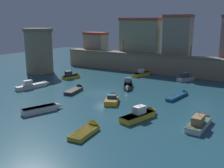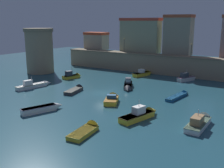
{
  "view_description": "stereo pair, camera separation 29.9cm",
  "coord_description": "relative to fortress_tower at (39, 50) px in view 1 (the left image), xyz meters",
  "views": [
    {
      "loc": [
        25.53,
        -37.68,
        12.35
      ],
      "look_at": [
        0.0,
        3.39,
        0.97
      ],
      "focal_mm": 43.1,
      "sensor_mm": 36.0,
      "label": 1
    },
    {
      "loc": [
        25.79,
        -37.52,
        12.35
      ],
      "look_at": [
        0.0,
        3.39,
        0.97
      ],
      "focal_mm": 43.1,
      "sensor_mm": 36.0,
      "label": 2
    }
  ],
  "objects": [
    {
      "name": "quay_wall",
      "position": [
        23.84,
        14.31,
        -3.1
      ],
      "size": [
        49.83,
        3.66,
        4.56
      ],
      "color": "gray",
      "rests_on": "ground"
    },
    {
      "name": "moored_boat_11",
      "position": [
        35.23,
        -15.63,
        -4.88
      ],
      "size": [
        3.24,
        6.76,
        2.95
      ],
      "rotation": [
        0.0,
        0.0,
        1.31
      ],
      "color": "gold",
      "rests_on": "ground"
    },
    {
      "name": "fortress_tower",
      "position": [
        0.0,
        0.0,
        0.0
      ],
      "size": [
        6.99,
        6.99,
        10.66
      ],
      "color": "gray",
      "rests_on": "ground"
    },
    {
      "name": "quay_lamp_1",
      "position": [
        32.64,
        14.31,
        1.15
      ],
      "size": [
        0.32,
        0.32,
        2.91
      ],
      "color": "black",
      "rests_on": "quay_wall"
    },
    {
      "name": "moored_boat_1",
      "position": [
        22.49,
        -20.62,
        -4.94
      ],
      "size": [
        3.24,
        6.11,
        1.1
      ],
      "rotation": [
        0.0,
        0.0,
        1.21
      ],
      "color": "white",
      "rests_on": "ground"
    },
    {
      "name": "ground_plane",
      "position": [
        23.84,
        -8.23,
        -5.39
      ],
      "size": [
        125.16,
        125.16,
        0.0
      ],
      "primitive_type": "plane",
      "color": "#1E4756"
    },
    {
      "name": "moored_boat_9",
      "position": [
        10.75,
        -11.65,
        -4.9
      ],
      "size": [
        2.46,
        7.49,
        2.42
      ],
      "rotation": [
        0.0,
        0.0,
        1.4
      ],
      "color": "white",
      "rests_on": "ground"
    },
    {
      "name": "moored_boat_0",
      "position": [
        25.87,
        -2.4,
        -4.96
      ],
      "size": [
        4.61,
        7.09,
        2.0
      ],
      "rotation": [
        0.0,
        0.0,
        -1.09
      ],
      "color": "#333338",
      "rests_on": "ground"
    },
    {
      "name": "moored_boat_4",
      "position": [
        42.35,
        -14.15,
        -4.9
      ],
      "size": [
        1.89,
        6.77,
        2.82
      ],
      "rotation": [
        0.0,
        0.0,
        1.55
      ],
      "color": "white",
      "rests_on": "ground"
    },
    {
      "name": "mooring_buoy_0",
      "position": [
        31.31,
        -20.68,
        -5.39
      ],
      "size": [
        0.54,
        0.54,
        0.54
      ],
      "primitive_type": "sphere",
      "color": "yellow",
      "rests_on": "ground"
    },
    {
      "name": "moored_boat_6",
      "position": [
        23.28,
        9.77,
        -4.88
      ],
      "size": [
        2.79,
        6.23,
        1.83
      ],
      "rotation": [
        0.0,
        0.0,
        1.32
      ],
      "color": "gold",
      "rests_on": "ground"
    },
    {
      "name": "old_town_backdrop",
      "position": [
        25.77,
        17.67,
        3.26
      ],
      "size": [
        46.04,
        3.93,
        9.49
      ],
      "color": "gray",
      "rests_on": "ground"
    },
    {
      "name": "quay_lamp_0",
      "position": [
        15.44,
        14.31,
        1.53
      ],
      "size": [
        0.32,
        0.32,
        3.57
      ],
      "color": "black",
      "rests_on": "quay_wall"
    },
    {
      "name": "moored_boat_3",
      "position": [
        28.08,
        -11.55,
        -4.95
      ],
      "size": [
        3.59,
        5.06,
        1.76
      ],
      "rotation": [
        0.0,
        0.0,
        2.0
      ],
      "color": "gold",
      "rests_on": "ground"
    },
    {
      "name": "moored_boat_7",
      "position": [
        33.48,
        9.74,
        -4.76
      ],
      "size": [
        3.32,
        5.29,
        2.58
      ],
      "rotation": [
        0.0,
        0.0,
        1.12
      ],
      "color": "silver",
      "rests_on": "ground"
    },
    {
      "name": "moored_boat_2",
      "position": [
        19.13,
        -9.43,
        -5.09
      ],
      "size": [
        2.64,
        5.9,
        1.45
      ],
      "rotation": [
        0.0,
        0.0,
        1.78
      ],
      "color": "#333338",
      "rests_on": "ground"
    },
    {
      "name": "moored_boat_10",
      "position": [
        31.97,
        -22.84,
        -5.13
      ],
      "size": [
        2.18,
        5.47,
        1.61
      ],
      "rotation": [
        0.0,
        0.0,
        1.67
      ],
      "color": "gold",
      "rests_on": "ground"
    },
    {
      "name": "moored_boat_5",
      "position": [
        11.28,
        -1.19,
        -4.87
      ],
      "size": [
        2.84,
        4.74,
        3.13
      ],
      "rotation": [
        0.0,
        0.0,
        1.26
      ],
      "color": "gold",
      "rests_on": "ground"
    },
    {
      "name": "moored_boat_8",
      "position": [
        36.16,
        -3.19,
        -5.14
      ],
      "size": [
        2.03,
        7.23,
        1.06
      ],
      "rotation": [
        0.0,
        0.0,
        1.44
      ],
      "color": "#195689",
      "rests_on": "ground"
    }
  ]
}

